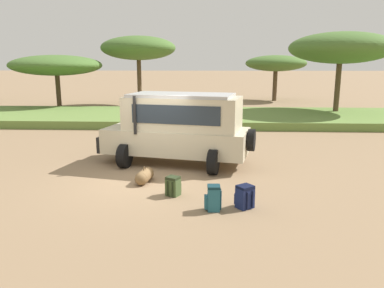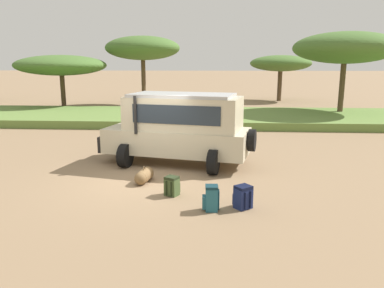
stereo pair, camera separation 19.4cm
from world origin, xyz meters
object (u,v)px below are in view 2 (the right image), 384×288
Objects in this scene: backpack_near_rear_wheel at (211,198)px; acacia_tree_distant_right at (345,48)px; backpack_cluster_center at (172,186)px; acacia_tree_far_right at (281,63)px; acacia_tree_centre_back at (61,65)px; acacia_tree_right_mid at (143,48)px; safari_vehicle at (180,127)px; duffel_bag_low_black_case at (144,176)px; backpack_beside_front_wheel at (243,197)px.

acacia_tree_distant_right is (7.94, 15.75, 4.04)m from backpack_near_rear_wheel.
acacia_tree_far_right reaches higher than backpack_cluster_center.
acacia_tree_right_mid is (5.49, 3.11, 1.32)m from acacia_tree_centre_back.
acacia_tree_right_mid reaches higher than safari_vehicle.
backpack_cluster_center is 20.90m from acacia_tree_centre_back.
acacia_tree_far_right is at bearing 72.26° from duffel_bag_low_black_case.
acacia_tree_distant_right reaches higher than backpack_beside_front_wheel.
acacia_tree_centre_back is (-10.27, 17.95, 3.01)m from backpack_cluster_center.
acacia_tree_centre_back is 1.13× the size of acacia_tree_right_mid.
duffel_bag_low_black_case is 0.16× the size of acacia_tree_right_mid.
backpack_beside_front_wheel is 27.28m from acacia_tree_far_right.
safari_vehicle is 15.00m from acacia_tree_distant_right.
backpack_beside_front_wheel is at bearing -114.77° from acacia_tree_distant_right.
acacia_tree_centre_back reaches higher than backpack_cluster_center.
backpack_near_rear_wheel is (-0.76, -0.20, 0.02)m from backpack_beside_front_wheel.
backpack_near_rear_wheel is 23.21m from acacia_tree_right_mid.
safari_vehicle is 5.62× the size of duffel_bag_low_black_case.
acacia_tree_right_mid is (-5.82, 22.05, 4.28)m from backpack_near_rear_wheel.
acacia_tree_distant_right is at bearing -24.60° from acacia_tree_right_mid.
backpack_beside_front_wheel is at bearing -73.22° from acacia_tree_right_mid.
acacia_tree_far_right reaches higher than backpack_near_rear_wheel.
acacia_tree_right_mid is at bearing 106.78° from backpack_beside_front_wheel.
acacia_tree_distant_right reaches higher than safari_vehicle.
duffel_bag_low_black_case is 20.81m from acacia_tree_right_mid.
acacia_tree_centre_back reaches higher than backpack_beside_front_wheel.
acacia_tree_right_mid reaches higher than acacia_tree_centre_back.
backpack_cluster_center is 0.53× the size of duffel_bag_low_black_case.
safari_vehicle is 0.81× the size of acacia_tree_centre_back.
backpack_cluster_center is (-1.81, 0.79, -0.02)m from backpack_beside_front_wheel.
acacia_tree_centre_back reaches higher than backpack_near_rear_wheel.
acacia_tree_right_mid is 12.72m from acacia_tree_far_right.
backpack_beside_front_wheel is 0.92× the size of backpack_near_rear_wheel.
backpack_near_rear_wheel is at bearing -75.20° from acacia_tree_right_mid.
acacia_tree_far_right reaches higher than backpack_beside_front_wheel.
duffel_bag_low_black_case is 0.14× the size of acacia_tree_centre_back.
acacia_tree_right_mid reaches higher than backpack_near_rear_wheel.
safari_vehicle is 3.39m from backpack_cluster_center.
backpack_near_rear_wheel reaches higher than duffel_bag_low_black_case.
backpack_beside_front_wheel is at bearing -23.55° from backpack_cluster_center.
backpack_near_rear_wheel is at bearing -116.75° from acacia_tree_distant_right.
backpack_cluster_center is 0.09× the size of acacia_tree_right_mid.
acacia_tree_centre_back is at bearing 122.80° from backpack_beside_front_wheel.
backpack_beside_front_wheel is 0.10× the size of acacia_tree_right_mid.
acacia_tree_far_right is (6.96, 25.82, 3.14)m from backpack_cluster_center.
duffel_bag_low_black_case is 17.41m from acacia_tree_distant_right.
acacia_tree_right_mid is (-4.68, 17.84, 3.29)m from safari_vehicle.
acacia_tree_far_right is (5.91, 26.81, 3.09)m from backpack_near_rear_wheel.
backpack_beside_front_wheel is 0.08× the size of acacia_tree_distant_right.
backpack_beside_front_wheel is 3.34m from duffel_bag_low_black_case.
acacia_tree_far_right is at bearing 22.10° from acacia_tree_right_mid.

